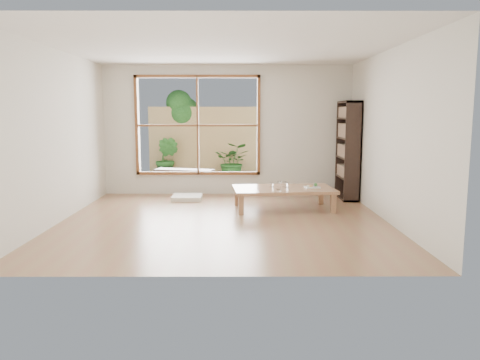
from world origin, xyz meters
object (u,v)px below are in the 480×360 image
Objects in this scene: bookshelf at (348,150)px; food_tray at (313,187)px; low_table at (283,190)px; garden_bench at (184,172)px.

bookshelf is 6.80× the size of food_tray.
garden_bench is (-1.96, 2.21, 0.04)m from low_table.
low_table is 1.34× the size of garden_bench.
low_table is 1.79m from bookshelf.
bookshelf is at bearing 41.52° from food_tray.
bookshelf is 1.41× the size of garden_bench.
garden_bench reaches higher than low_table.
low_table is at bearing 172.95° from food_tray.
food_tray is at bearing -27.01° from garden_bench.
bookshelf is 1.41m from food_tray.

